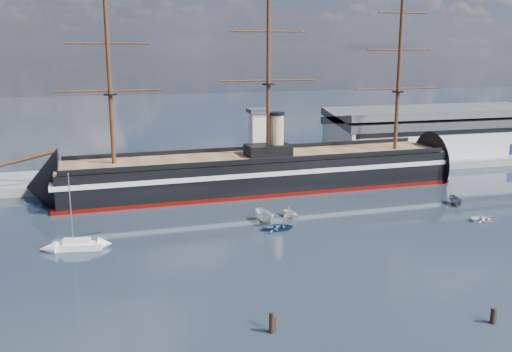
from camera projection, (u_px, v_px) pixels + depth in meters
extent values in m
plane|color=#1A2430|center=(289.00, 213.00, 111.80)|extent=(600.00, 600.00, 0.00)
cube|color=slate|center=(281.00, 172.00, 148.24)|extent=(180.00, 18.00, 2.00)
cube|color=#B7BABC|center=(437.00, 136.00, 162.96)|extent=(62.00, 20.00, 10.00)
cube|color=#3F4247|center=(438.00, 116.00, 161.73)|extent=(63.00, 21.00, 2.00)
cube|color=silver|center=(258.00, 141.00, 141.61)|extent=(4.00, 4.00, 14.00)
cube|color=#3F4247|center=(258.00, 111.00, 139.96)|extent=(5.00, 5.00, 1.00)
cube|color=black|center=(260.00, 172.00, 129.62)|extent=(88.56, 19.41, 7.00)
cube|color=silver|center=(260.00, 167.00, 129.35)|extent=(90.56, 19.73, 1.00)
cube|color=#550602|center=(260.00, 188.00, 130.42)|extent=(90.56, 19.69, 0.90)
cone|color=black|center=(43.00, 186.00, 117.57)|extent=(14.60, 16.21, 15.68)
cone|color=black|center=(439.00, 163.00, 141.80)|extent=(11.60, 16.10, 15.68)
cube|color=brown|center=(260.00, 157.00, 128.82)|extent=(88.51, 18.13, 0.40)
cube|color=black|center=(268.00, 150.00, 129.03)|extent=(10.23, 6.38, 2.50)
cylinder|color=tan|center=(277.00, 134.00, 128.78)|extent=(3.20, 3.20, 9.00)
cylinder|color=#381E0F|center=(12.00, 163.00, 114.97)|extent=(17.77, 1.39, 4.43)
cylinder|color=#381E0F|center=(109.00, 72.00, 116.25)|extent=(0.90, 0.90, 38.00)
cylinder|color=#381E0F|center=(268.00, 61.00, 124.67)|extent=(0.90, 0.90, 42.00)
cylinder|color=#381E0F|center=(399.00, 73.00, 133.66)|extent=(0.90, 0.90, 36.00)
cube|color=white|center=(77.00, 246.00, 91.45)|extent=(8.17, 3.64, 1.05)
cube|color=white|center=(77.00, 241.00, 91.26)|extent=(4.44, 2.38, 0.84)
cylinder|color=#B2B2B7|center=(71.00, 209.00, 89.92)|extent=(0.17, 0.17, 11.57)
imported|color=silver|center=(265.00, 223.00, 105.16)|extent=(7.72, 3.50, 2.99)
imported|color=#2E5381|center=(278.00, 230.00, 101.27)|extent=(1.83, 3.58, 1.60)
imported|color=slate|center=(456.00, 205.00, 117.28)|extent=(5.84, 2.84, 2.24)
imported|color=#EDE8CF|center=(289.00, 217.00, 109.04)|extent=(6.83, 4.86, 2.30)
imported|color=silver|center=(484.00, 221.00, 106.33)|extent=(1.94, 3.22, 1.40)
cylinder|color=black|center=(272.00, 333.00, 64.81)|extent=(0.64, 0.64, 3.19)
cylinder|color=black|center=(492.00, 323.00, 67.03)|extent=(0.64, 0.64, 2.61)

